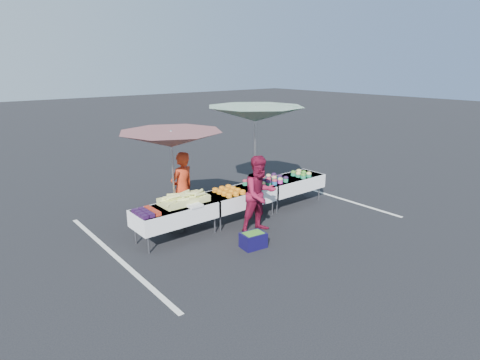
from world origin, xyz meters
TOP-DOWN VIEW (x-y plane):
  - ground at (0.00, 0.00)m, footprint 80.00×80.00m
  - stripe_left at (-3.20, 0.00)m, footprint 0.10×5.00m
  - stripe_right at (3.20, 0.00)m, footprint 0.10×5.00m
  - table_left at (-1.80, 0.00)m, footprint 1.86×0.81m
  - table_center at (0.00, 0.00)m, footprint 1.86×0.81m
  - table_right at (1.80, 0.00)m, footprint 1.86×0.81m
  - berry_punnets at (-2.51, -0.06)m, footprint 0.40×0.54m
  - corn_pile at (-1.54, 0.04)m, footprint 1.16×0.57m
  - plastic_bags at (-1.50, -0.30)m, footprint 0.30×0.25m
  - carrot_bowls at (-0.35, -0.01)m, footprint 0.55×0.69m
  - potato_cups at (0.85, 0.00)m, footprint 1.14×0.58m
  - bean_baskets at (2.06, -0.10)m, footprint 0.36×0.50m
  - vendor at (-1.28, 0.55)m, footprint 0.72×0.56m
  - customer at (-0.13, -0.86)m, footprint 0.91×0.74m
  - umbrella_left at (-1.59, 0.40)m, footprint 2.41×2.41m
  - umbrella_right at (1.14, 0.75)m, footprint 3.11×3.11m
  - storage_bin at (-0.80, -1.41)m, footprint 0.54×0.42m

SIDE VIEW (x-z plane):
  - ground at x=0.00m, z-range 0.00..0.00m
  - stripe_left at x=-3.20m, z-range 0.00..0.00m
  - stripe_right at x=3.20m, z-range 0.00..0.00m
  - storage_bin at x=-0.80m, z-range 0.01..0.33m
  - table_left at x=-1.80m, z-range 0.21..0.96m
  - table_center at x=0.00m, z-range 0.21..0.96m
  - table_right at x=1.80m, z-range 0.21..0.96m
  - plastic_bags at x=-1.50m, z-range 0.75..0.80m
  - berry_punnets at x=-2.51m, z-range 0.75..0.83m
  - carrot_bowls at x=-0.35m, z-range 0.75..0.85m
  - bean_baskets at x=2.06m, z-range 0.75..0.90m
  - potato_cups at x=0.85m, z-range 0.75..0.91m
  - corn_pile at x=-1.54m, z-range 0.71..0.97m
  - customer at x=-0.13m, z-range 0.00..1.76m
  - vendor at x=-1.28m, z-range 0.00..1.77m
  - umbrella_left at x=-1.59m, z-range 0.94..3.26m
  - umbrella_right at x=1.14m, z-range 1.08..3.73m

